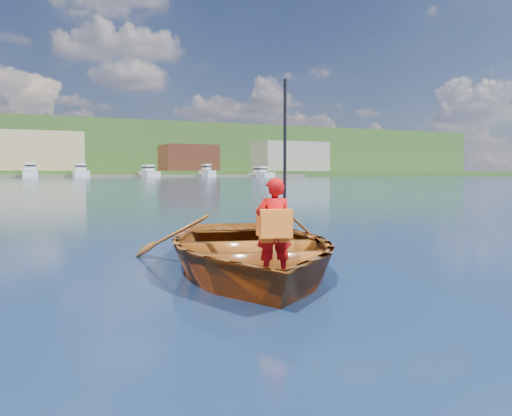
{
  "coord_description": "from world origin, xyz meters",
  "views": [
    {
      "loc": [
        -3.41,
        -5.01,
        1.23
      ],
      "look_at": [
        -0.91,
        0.71,
        0.79
      ],
      "focal_mm": 35.0,
      "sensor_mm": 36.0,
      "label": 1
    }
  ],
  "objects_px": {
    "child_paddler": "(274,226)",
    "dock": "(50,176)",
    "marina_yachts": "(27,172)",
    "rowboat": "(248,248)"
  },
  "relations": [
    {
      "from": "child_paddler",
      "to": "dock",
      "type": "relative_size",
      "value": 0.01
    },
    {
      "from": "marina_yachts",
      "to": "rowboat",
      "type": "bearing_deg",
      "value": -87.95
    },
    {
      "from": "rowboat",
      "to": "child_paddler",
      "type": "distance_m",
      "value": 0.98
    },
    {
      "from": "dock",
      "to": "marina_yachts",
      "type": "bearing_deg",
      "value": -141.6
    },
    {
      "from": "rowboat",
      "to": "dock",
      "type": "relative_size",
      "value": 0.03
    },
    {
      "from": "dock",
      "to": "marina_yachts",
      "type": "distance_m",
      "value": 7.61
    },
    {
      "from": "child_paddler",
      "to": "dock",
      "type": "xyz_separation_m",
      "value": [
        0.89,
        148.2,
        -0.26
      ]
    },
    {
      "from": "rowboat",
      "to": "marina_yachts",
      "type": "distance_m",
      "value": 142.7
    },
    {
      "from": "child_paddler",
      "to": "dock",
      "type": "distance_m",
      "value": 148.21
    },
    {
      "from": "child_paddler",
      "to": "dock",
      "type": "bearing_deg",
      "value": 89.66
    }
  ]
}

